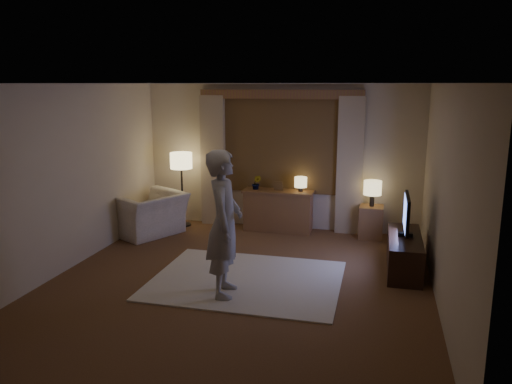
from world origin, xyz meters
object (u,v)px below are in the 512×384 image
(sideboard, at_px, (278,212))
(person, at_px, (224,224))
(armchair, at_px, (148,214))
(side_table, at_px, (371,222))
(tv_stand, at_px, (404,253))

(sideboard, relative_size, person, 0.66)
(armchair, bearing_deg, sideboard, 137.72)
(side_table, distance_m, tv_stand, 1.53)
(armchair, height_order, tv_stand, armchair)
(sideboard, bearing_deg, person, -91.38)
(side_table, relative_size, tv_stand, 0.40)
(side_table, bearing_deg, person, -120.58)
(tv_stand, height_order, person, person)
(side_table, distance_m, person, 3.42)
(tv_stand, bearing_deg, person, -146.89)
(side_table, bearing_deg, armchair, -168.93)
(armchair, xyz_separation_m, tv_stand, (4.29, -0.71, -0.12))
(sideboard, height_order, tv_stand, sideboard)
(side_table, height_order, person, person)
(tv_stand, bearing_deg, armchair, 170.60)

